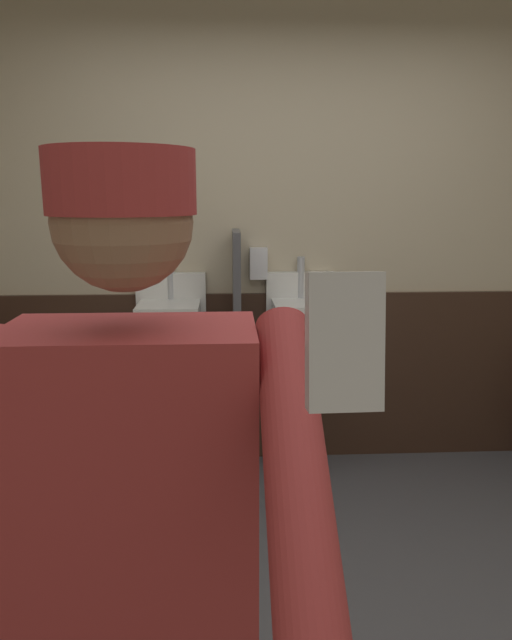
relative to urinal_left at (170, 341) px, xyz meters
The scene contains 8 objects.
wall_back 0.92m from the urinal_left, 18.69° to the left, with size 4.57×0.12×2.78m, color beige.
wainscot_band_back 0.72m from the urinal_left, 12.56° to the left, with size 3.97×0.03×1.02m, color #382319.
urinal_left is the anchor object (origin of this frame).
urinal_middle 0.75m from the urinal_left, ahead, with size 0.40×0.34×1.24m.
privacy_divider_panel 0.42m from the urinal_left, 10.65° to the right, with size 0.04×0.40×0.90m, color #4C4C51.
person 2.24m from the urinal_left, 85.95° to the right, with size 0.65×0.60×1.66m.
cell_phone 2.84m from the urinal_left, 81.30° to the right, with size 0.06×0.02×0.11m, color silver.
soap_dispenser 0.67m from the urinal_left, 13.31° to the left, with size 0.10×0.07×0.18m, color silver.
Camera 1 is at (-0.32, -1.61, 1.59)m, focal length 32.24 mm.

